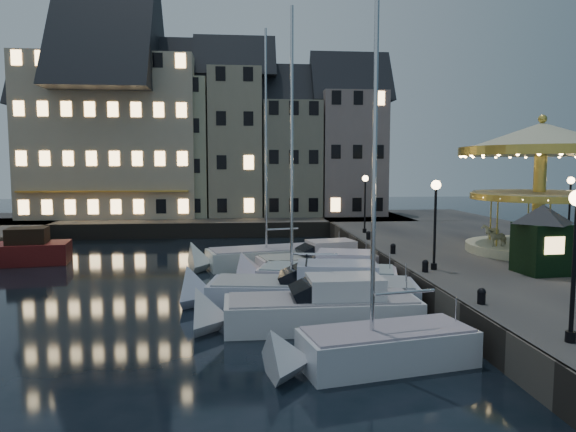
{
  "coord_description": "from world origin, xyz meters",
  "views": [
    {
      "loc": [
        -1.74,
        -21.87,
        6.08
      ],
      "look_at": [
        1.0,
        8.0,
        3.2
      ],
      "focal_mm": 32.0,
      "sensor_mm": 36.0,
      "label": 1
    }
  ],
  "objects": [
    {
      "name": "bollard_c",
      "position": [
        6.6,
        5.5,
        1.6
      ],
      "size": [
        0.3,
        0.3,
        0.57
      ],
      "color": "black",
      "rests_on": "quay_east"
    },
    {
      "name": "townhouse_na",
      "position": [
        -19.5,
        30.0,
        7.78
      ],
      "size": [
        5.5,
        8.0,
        12.8
      ],
      "color": "slate",
      "rests_on": "quay_north"
    },
    {
      "name": "quay_east",
      "position": [
        14.0,
        6.0,
        0.65
      ],
      "size": [
        16.0,
        56.0,
        1.3
      ],
      "primitive_type": "cube",
      "color": "#474442",
      "rests_on": "ground"
    },
    {
      "name": "bollard_b",
      "position": [
        6.6,
        0.5,
        1.6
      ],
      "size": [
        0.3,
        0.3,
        0.57
      ],
      "color": "black",
      "rests_on": "quay_east"
    },
    {
      "name": "quaywall_e",
      "position": [
        6.0,
        6.0,
        0.65
      ],
      "size": [
        0.15,
        44.0,
        1.3
      ],
      "primitive_type": "cube",
      "color": "#47423A",
      "rests_on": "ground"
    },
    {
      "name": "streetlamp_d",
      "position": [
        18.5,
        8.0,
        4.02
      ],
      "size": [
        0.44,
        0.44,
        4.17
      ],
      "color": "black",
      "rests_on": "quay_east"
    },
    {
      "name": "motorboat_d",
      "position": [
        2.07,
        2.9,
        0.64
      ],
      "size": [
        7.86,
        4.4,
        2.15
      ],
      "color": "silver",
      "rests_on": "ground"
    },
    {
      "name": "townhouse_nc",
      "position": [
        -8.0,
        30.0,
        8.78
      ],
      "size": [
        6.82,
        8.0,
        14.8
      ],
      "color": "#A7A684",
      "rests_on": "quay_north"
    },
    {
      "name": "streetlamp_b",
      "position": [
        7.2,
        1.0,
        4.02
      ],
      "size": [
        0.44,
        0.44,
        4.17
      ],
      "color": "black",
      "rests_on": "quay_east"
    },
    {
      "name": "hotel_corner",
      "position": [
        -14.0,
        30.0,
        9.78
      ],
      "size": [
        17.6,
        9.0,
        16.8
      ],
      "color": "#C4B397",
      "rests_on": "quay_north"
    },
    {
      "name": "motorboat_f",
      "position": [
        0.07,
        9.2,
        0.53
      ],
      "size": [
        9.97,
        4.86,
        13.26
      ],
      "color": "silver",
      "rests_on": "ground"
    },
    {
      "name": "townhouse_nd",
      "position": [
        -2.25,
        30.0,
        9.28
      ],
      "size": [
        5.5,
        8.0,
        15.8
      ],
      "color": "gray",
      "rests_on": "quay_north"
    },
    {
      "name": "quay_north",
      "position": [
        -8.0,
        28.0,
        0.65
      ],
      "size": [
        44.0,
        12.0,
        1.3
      ],
      "primitive_type": "cube",
      "color": "#474442",
      "rests_on": "ground"
    },
    {
      "name": "townhouse_nb",
      "position": [
        -14.05,
        30.0,
        8.28
      ],
      "size": [
        6.16,
        8.0,
        13.8
      ],
      "color": "gray",
      "rests_on": "quay_north"
    },
    {
      "name": "bollard_a",
      "position": [
        6.6,
        -5.0,
        1.6
      ],
      "size": [
        0.3,
        0.3,
        0.57
      ],
      "color": "black",
      "rests_on": "quay_east"
    },
    {
      "name": "carousel",
      "position": [
        14.73,
        5.13,
        6.32
      ],
      "size": [
        8.71,
        8.71,
        7.62
      ],
      "color": "beige",
      "rests_on": "quay_east"
    },
    {
      "name": "bollard_d",
      "position": [
        6.6,
        11.0,
        1.6
      ],
      "size": [
        0.3,
        0.3,
        0.57
      ],
      "color": "black",
      "rests_on": "quay_east"
    },
    {
      "name": "motorboat_c",
      "position": [
        0.92,
        -0.1,
        0.68
      ],
      "size": [
        10.07,
        4.0,
        13.32
      ],
      "color": "silver",
      "rests_on": "ground"
    },
    {
      "name": "motorboat_b",
      "position": [
        0.86,
        -3.05,
        0.64
      ],
      "size": [
        8.41,
        2.57,
        2.15
      ],
      "color": "silver",
      "rests_on": "ground"
    },
    {
      "name": "streetlamp_a",
      "position": [
        7.2,
        -9.0,
        4.02
      ],
      "size": [
        0.44,
        0.44,
        4.17
      ],
      "color": "black",
      "rests_on": "quay_east"
    },
    {
      "name": "ground",
      "position": [
        0.0,
        0.0,
        0.0
      ],
      "size": [
        160.0,
        160.0,
        0.0
      ],
      "primitive_type": "plane",
      "color": "black",
      "rests_on": "ground"
    },
    {
      "name": "motorboat_e",
      "position": [
        2.1,
        6.15,
        0.64
      ],
      "size": [
        7.81,
        3.77,
        2.15
      ],
      "color": "silver",
      "rests_on": "ground"
    },
    {
      "name": "streetlamp_c",
      "position": [
        7.2,
        14.5,
        4.02
      ],
      "size": [
        0.44,
        0.44,
        4.17
      ],
      "color": "black",
      "rests_on": "quay_east"
    },
    {
      "name": "ticket_kiosk",
      "position": [
        11.65,
        -0.27,
        3.4
      ],
      "size": [
        3.02,
        3.02,
        3.54
      ],
      "color": "black",
      "rests_on": "quay_east"
    },
    {
      "name": "townhouse_nf",
      "position": [
        9.25,
        30.0,
        8.28
      ],
      "size": [
        6.82,
        8.0,
        13.8
      ],
      "color": "gray",
      "rests_on": "quay_north"
    },
    {
      "name": "townhouse_ne",
      "position": [
        3.2,
        30.0,
        7.78
      ],
      "size": [
        6.16,
        8.0,
        12.8
      ],
      "color": "gray",
      "rests_on": "quay_north"
    },
    {
      "name": "quaywall_n",
      "position": [
        -6.0,
        22.0,
        0.65
      ],
      "size": [
        48.0,
        0.15,
        1.3
      ],
      "primitive_type": "cube",
      "color": "#47423A",
      "rests_on": "ground"
    },
    {
      "name": "motorboat_a",
      "position": [
        2.13,
        -7.07,
        0.54
      ],
      "size": [
        6.48,
        3.18,
        10.64
      ],
      "color": "silver",
      "rests_on": "ground"
    },
    {
      "name": "red_fishing_boat",
      "position": [
        -16.44,
        11.22,
        0.7
      ],
      "size": [
        8.14,
        3.92,
        6.04
      ],
      "color": "maroon",
      "rests_on": "ground"
    }
  ]
}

